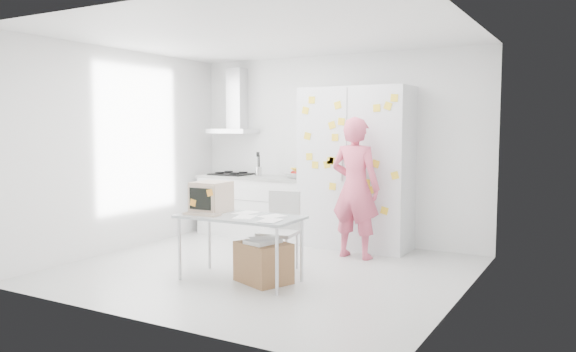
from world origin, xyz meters
The scene contains 10 objects.
floor centered at (0.00, 0.00, -0.01)m, with size 4.50×4.00×0.02m, color silver.
walls centered at (0.00, 0.72, 1.35)m, with size 4.52×4.01×2.70m.
ceiling centered at (0.00, 0.00, 2.70)m, with size 4.50×4.00×0.02m, color white.
counter_run centered at (-1.20, 1.70, 0.47)m, with size 1.84×0.63×1.28m.
range_hood centered at (-1.65, 1.84, 1.96)m, with size 0.70×0.48×1.01m.
tall_cabinet centered at (0.45, 1.67, 1.10)m, with size 1.50×0.68×2.20m.
person centered at (0.68, 1.10, 0.89)m, with size 0.65×0.43×1.79m, color #E15773.
desk centered at (-0.24, -0.50, 0.80)m, with size 1.34×0.70×1.05m.
chair centered at (0.16, 0.12, 0.52)m, with size 0.46×0.46×0.91m.
cardboard_box centered at (0.28, -0.45, 0.22)m, with size 0.66×0.60×0.47m.
Camera 1 is at (3.42, -5.46, 1.66)m, focal length 35.00 mm.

